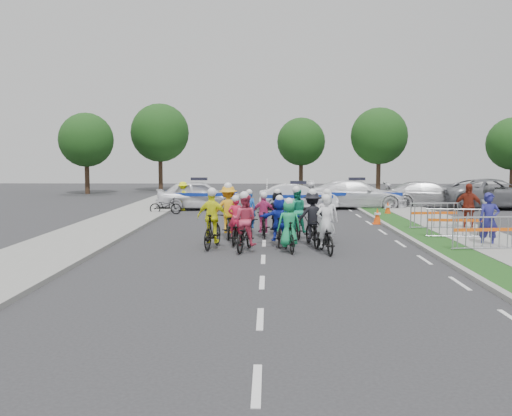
{
  "coord_description": "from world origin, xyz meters",
  "views": [
    {
      "loc": [
        0.15,
        -16.14,
        2.96
      ],
      "look_at": [
        -0.3,
        4.17,
        1.1
      ],
      "focal_mm": 40.0,
      "sensor_mm": 36.0,
      "label": 1
    }
  ],
  "objects_px": {
    "spectator_0": "(489,220)",
    "barrier_2": "(434,217)",
    "tree_3": "(160,133)",
    "rider_4": "(312,224)",
    "cone_1": "(388,209)",
    "rider_7": "(326,221)",
    "police_car_1": "(298,197)",
    "rider_8": "(296,218)",
    "civilian_sedan": "(430,195)",
    "rider_3": "(212,225)",
    "rider_2": "(244,229)",
    "tree_4": "(301,142)",
    "rider_0": "(325,234)",
    "tree_0": "(86,140)",
    "rider_1": "(289,231)",
    "tree_1": "(379,136)",
    "cone_0": "(377,216)",
    "rider_6": "(236,228)",
    "rider_9": "(264,220)",
    "parked_bike": "(166,206)",
    "rider_10": "(228,217)",
    "spectator_1": "(489,213)",
    "rider_11": "(277,215)",
    "marshal_hiviz": "(183,196)",
    "police_car_2": "(357,194)",
    "police_car_0": "(199,195)",
    "civilian_suv": "(495,194)",
    "barrier_0": "(483,235)",
    "rider_12": "(249,218)",
    "spectator_2": "(468,207)",
    "barrier_1": "(455,225)",
    "rider_5": "(279,224)"
  },
  "relations": [
    {
      "from": "police_car_0",
      "to": "police_car_1",
      "type": "distance_m",
      "value": 5.48
    },
    {
      "from": "rider_4",
      "to": "civilian_suv",
      "type": "bearing_deg",
      "value": -137.82
    },
    {
      "from": "rider_1",
      "to": "tree_0",
      "type": "relative_size",
      "value": 0.27
    },
    {
      "from": "rider_6",
      "to": "marshal_hiviz",
      "type": "bearing_deg",
      "value": -68.83
    },
    {
      "from": "spectator_1",
      "to": "cone_0",
      "type": "height_order",
      "value": "spectator_1"
    },
    {
      "from": "civilian_suv",
      "to": "cone_0",
      "type": "relative_size",
      "value": 8.68
    },
    {
      "from": "cone_0",
      "to": "tree_4",
      "type": "distance_m",
      "value": 25.72
    },
    {
      "from": "barrier_1",
      "to": "civilian_suv",
      "type": "bearing_deg",
      "value": 63.14
    },
    {
      "from": "rider_0",
      "to": "tree_0",
      "type": "xyz_separation_m",
      "value": [
        -15.89,
        26.88,
        3.59
      ]
    },
    {
      "from": "rider_1",
      "to": "rider_7",
      "type": "relative_size",
      "value": 0.91
    },
    {
      "from": "rider_7",
      "to": "rider_9",
      "type": "relative_size",
      "value": 1.11
    },
    {
      "from": "barrier_1",
      "to": "rider_5",
      "type": "bearing_deg",
      "value": -167.75
    },
    {
      "from": "cone_1",
      "to": "spectator_0",
      "type": "bearing_deg",
      "value": -83.32
    },
    {
      "from": "cone_0",
      "to": "rider_6",
      "type": "bearing_deg",
      "value": -135.07
    },
    {
      "from": "rider_0",
      "to": "cone_0",
      "type": "bearing_deg",
      "value": -119.56
    },
    {
      "from": "rider_8",
      "to": "civilian_sedan",
      "type": "bearing_deg",
      "value": -129.41
    },
    {
      "from": "rider_12",
      "to": "spectator_1",
      "type": "relative_size",
      "value": 0.88
    },
    {
      "from": "tree_1",
      "to": "cone_1",
      "type": "bearing_deg",
      "value": -99.28
    },
    {
      "from": "police_car_2",
      "to": "barrier_2",
      "type": "height_order",
      "value": "police_car_2"
    },
    {
      "from": "police_car_1",
      "to": "tree_1",
      "type": "bearing_deg",
      "value": -26.94
    },
    {
      "from": "rider_8",
      "to": "spectator_0",
      "type": "distance_m",
      "value": 6.49
    },
    {
      "from": "rider_0",
      "to": "rider_9",
      "type": "bearing_deg",
      "value": -67.77
    },
    {
      "from": "rider_7",
      "to": "police_car_1",
      "type": "xyz_separation_m",
      "value": [
        -0.35,
        12.07,
        -0.01
      ]
    },
    {
      "from": "rider_0",
      "to": "rider_1",
      "type": "relative_size",
      "value": 1.09
    },
    {
      "from": "police_car_2",
      "to": "marshal_hiviz",
      "type": "height_order",
      "value": "police_car_2"
    },
    {
      "from": "parked_bike",
      "to": "barrier_1",
      "type": "bearing_deg",
      "value": -124.31
    },
    {
      "from": "rider_10",
      "to": "parked_bike",
      "type": "bearing_deg",
      "value": -68.82
    },
    {
      "from": "rider_2",
      "to": "police_car_1",
      "type": "xyz_separation_m",
      "value": [
        2.39,
        13.93,
        0.01
      ]
    },
    {
      "from": "barrier_2",
      "to": "police_car_2",
      "type": "bearing_deg",
      "value": 99.34
    },
    {
      "from": "rider_2",
      "to": "tree_4",
      "type": "distance_m",
      "value": 32.93
    },
    {
      "from": "spectator_0",
      "to": "barrier_2",
      "type": "relative_size",
      "value": 0.89
    },
    {
      "from": "rider_6",
      "to": "police_car_2",
      "type": "distance_m",
      "value": 14.53
    },
    {
      "from": "rider_2",
      "to": "rider_9",
      "type": "bearing_deg",
      "value": -89.56
    },
    {
      "from": "rider_1",
      "to": "rider_4",
      "type": "bearing_deg",
      "value": -134.61
    },
    {
      "from": "rider_1",
      "to": "marshal_hiviz",
      "type": "relative_size",
      "value": 1.08
    },
    {
      "from": "rider_1",
      "to": "rider_12",
      "type": "xyz_separation_m",
      "value": [
        -1.37,
        4.48,
        -0.1
      ]
    },
    {
      "from": "rider_11",
      "to": "spectator_1",
      "type": "height_order",
      "value": "spectator_1"
    },
    {
      "from": "rider_0",
      "to": "barrier_0",
      "type": "distance_m",
      "value": 4.81
    },
    {
      "from": "cone_0",
      "to": "rider_11",
      "type": "bearing_deg",
      "value": -142.61
    },
    {
      "from": "rider_3",
      "to": "civilian_sedan",
      "type": "distance_m",
      "value": 18.23
    },
    {
      "from": "tree_3",
      "to": "rider_4",
      "type": "bearing_deg",
      "value": -70.33
    },
    {
      "from": "rider_8",
      "to": "rider_9",
      "type": "distance_m",
      "value": 1.17
    },
    {
      "from": "spectator_2",
      "to": "rider_2",
      "type": "bearing_deg",
      "value": -126.7
    },
    {
      "from": "rider_4",
      "to": "cone_1",
      "type": "relative_size",
      "value": 2.77
    },
    {
      "from": "marshal_hiviz",
      "to": "barrier_0",
      "type": "relative_size",
      "value": 0.78
    },
    {
      "from": "rider_7",
      "to": "barrier_0",
      "type": "height_order",
      "value": "rider_7"
    },
    {
      "from": "rider_9",
      "to": "spectator_0",
      "type": "height_order",
      "value": "spectator_0"
    },
    {
      "from": "police_car_0",
      "to": "civilian_suv",
      "type": "relative_size",
      "value": 0.78
    },
    {
      "from": "parked_bike",
      "to": "rider_8",
      "type": "bearing_deg",
      "value": -140.34
    },
    {
      "from": "rider_10",
      "to": "police_car_0",
      "type": "distance_m",
      "value": 11.15
    }
  ]
}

